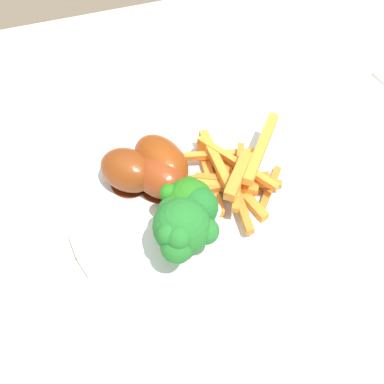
% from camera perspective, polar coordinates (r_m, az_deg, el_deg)
% --- Properties ---
extents(dining_table, '(1.29, 0.78, 0.73)m').
position_cam_1_polar(dining_table, '(0.64, -6.08, -6.90)').
color(dining_table, silver).
rests_on(dining_table, ground_plane).
extents(dinner_plate, '(0.27, 0.27, 0.01)m').
position_cam_1_polar(dinner_plate, '(0.55, 0.00, -1.66)').
color(dinner_plate, silver).
rests_on(dinner_plate, dining_table).
extents(broccoli_floret_front, '(0.05, 0.07, 0.06)m').
position_cam_1_polar(broccoli_floret_front, '(0.49, -0.45, -1.57)').
color(broccoli_floret_front, '#7CB14A').
rests_on(broccoli_floret_front, dinner_plate).
extents(broccoli_floret_middle, '(0.06, 0.07, 0.08)m').
position_cam_1_polar(broccoli_floret_middle, '(0.46, -1.25, -4.36)').
color(broccoli_floret_middle, '#86BB52').
rests_on(broccoli_floret_middle, dinner_plate).
extents(broccoli_floret_back, '(0.04, 0.04, 0.07)m').
position_cam_1_polar(broccoli_floret_back, '(0.48, 0.56, -1.92)').
color(broccoli_floret_back, '#7AB748').
rests_on(broccoli_floret_back, dinner_plate).
extents(carrot_fries_pile, '(0.15, 0.15, 0.04)m').
position_cam_1_polar(carrot_fries_pile, '(0.54, 4.58, 2.02)').
color(carrot_fries_pile, orange).
rests_on(carrot_fries_pile, dinner_plate).
extents(chicken_drumstick_near, '(0.07, 0.13, 0.05)m').
position_cam_1_polar(chicken_drumstick_near, '(0.55, -3.37, 3.25)').
color(chicken_drumstick_near, '#602109').
rests_on(chicken_drumstick_near, dinner_plate).
extents(chicken_drumstick_far, '(0.09, 0.11, 0.04)m').
position_cam_1_polar(chicken_drumstick_far, '(0.54, -3.36, 1.58)').
color(chicken_drumstick_far, '#611F0C').
rests_on(chicken_drumstick_far, dinner_plate).
extents(chicken_drumstick_extra, '(0.10, 0.10, 0.05)m').
position_cam_1_polar(chicken_drumstick_extra, '(0.54, -6.90, 2.30)').
color(chicken_drumstick_extra, '#571F0A').
rests_on(chicken_drumstick_extra, dinner_plate).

